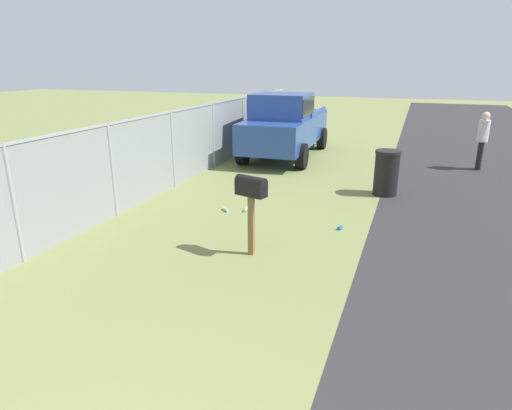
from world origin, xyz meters
The scene contains 8 objects.
mailbox centered at (5.31, 0.73, 1.07)m, with size 0.34×0.55×1.33m.
pickup_truck centered at (12.95, 2.45, 1.10)m, with size 5.12×2.24×2.09m.
trash_bin centered at (9.59, -1.05, 0.54)m, with size 0.59×0.59×1.07m.
pedestrian centered at (13.18, -3.43, 0.97)m, with size 0.49×0.30×1.68m.
fence_section centered at (9.64, 4.02, 1.02)m, with size 16.49×0.07×1.90m.
litter_bottle_midfield_a centered at (7.32, 1.62, 0.04)m, with size 0.07×0.07×0.22m, color #B2D8BF.
litter_bottle_by_mailbox centered at (7.17, 2.02, 0.04)m, with size 0.07×0.07×0.22m, color #B2D8BF.
litter_can_midfield_b centered at (6.93, -0.45, 0.03)m, with size 0.07×0.07×0.12m, color blue.
Camera 1 is at (-0.87, -1.61, 3.02)m, focal length 30.67 mm.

